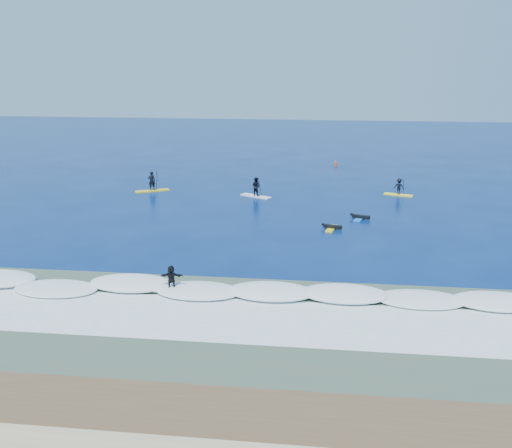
# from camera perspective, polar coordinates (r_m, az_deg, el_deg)

# --- Properties ---
(ground) EXTENTS (160.00, 160.00, 0.00)m
(ground) POSITION_cam_1_polar(r_m,az_deg,el_deg) (40.72, 1.35, -1.58)
(ground) COLOR #041B4E
(ground) RESTS_ON ground
(wet_sand_strip) EXTENTS (90.00, 5.00, 0.08)m
(wet_sand_strip) POSITION_cam_1_polar(r_m,az_deg,el_deg) (21.51, -4.37, -19.50)
(wet_sand_strip) COLOR brown
(wet_sand_strip) RESTS_ON ground
(shallow_water) EXTENTS (90.00, 13.00, 0.01)m
(shallow_water) POSITION_cam_1_polar(r_m,az_deg,el_deg) (27.83, -1.40, -10.48)
(shallow_water) COLOR #3E5444
(shallow_water) RESTS_ON ground
(breaking_wave) EXTENTS (40.00, 6.00, 0.30)m
(breaking_wave) POSITION_cam_1_polar(r_m,az_deg,el_deg) (31.42, -0.38, -7.21)
(breaking_wave) COLOR white
(breaking_wave) RESTS_ON ground
(whitewater) EXTENTS (34.00, 5.00, 0.02)m
(whitewater) POSITION_cam_1_polar(r_m,az_deg,el_deg) (28.72, -1.12, -9.59)
(whitewater) COLOR silver
(whitewater) RESTS_ON ground
(sup_paddler_left) EXTENTS (3.25, 2.18, 2.27)m
(sup_paddler_left) POSITION_cam_1_polar(r_m,az_deg,el_deg) (56.12, -10.37, 3.95)
(sup_paddler_left) COLOR gold
(sup_paddler_left) RESTS_ON ground
(sup_paddler_center) EXTENTS (3.04, 2.13, 2.14)m
(sup_paddler_center) POSITION_cam_1_polar(r_m,az_deg,el_deg) (53.00, 0.00, 3.59)
(sup_paddler_center) COLOR white
(sup_paddler_center) RESTS_ON ground
(sup_paddler_right) EXTENTS (2.73, 1.45, 1.86)m
(sup_paddler_right) POSITION_cam_1_polar(r_m,az_deg,el_deg) (55.22, 14.11, 3.53)
(sup_paddler_right) COLOR #FDF61B
(sup_paddler_right) RESTS_ON ground
(prone_paddler_near) EXTENTS (1.57, 2.05, 0.41)m
(prone_paddler_near) POSITION_cam_1_polar(r_m,az_deg,el_deg) (43.54, 7.59, -0.33)
(prone_paddler_near) COLOR yellow
(prone_paddler_near) RESTS_ON ground
(prone_paddler_far) EXTENTS (1.60, 2.11, 0.43)m
(prone_paddler_far) POSITION_cam_1_polar(r_m,az_deg,el_deg) (46.58, 10.36, 0.67)
(prone_paddler_far) COLOR blue
(prone_paddler_far) RESTS_ON ground
(wave_surfer) EXTENTS (2.06, 0.79, 1.45)m
(wave_surfer) POSITION_cam_1_polar(r_m,az_deg,el_deg) (31.86, -8.46, -5.45)
(wave_surfer) COLOR white
(wave_surfer) RESTS_ON breaking_wave
(marker_buoy) EXTENTS (0.31, 0.31, 0.73)m
(marker_buoy) POSITION_cam_1_polar(r_m,az_deg,el_deg) (68.86, 7.97, 6.02)
(marker_buoy) COLOR #F44015
(marker_buoy) RESTS_ON ground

